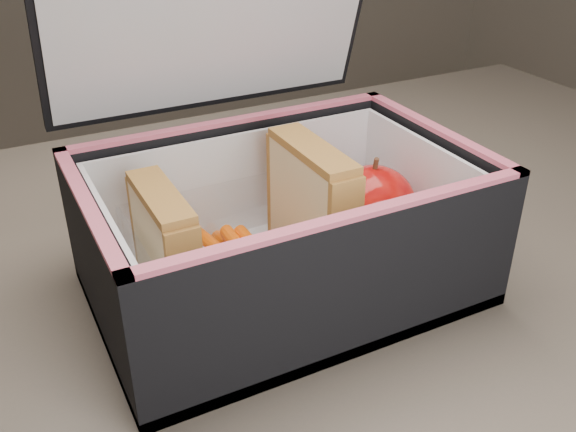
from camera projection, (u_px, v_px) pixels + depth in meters
name	position (u px, v px, depth m)	size (l,w,h in m)	color
kitchen_table	(324.00, 325.00, 0.65)	(1.20, 0.80, 0.75)	brown
lunch_bag	(280.00, 218.00, 0.53)	(0.31, 0.27, 0.31)	black
plastic_tub	(243.00, 253.00, 0.52)	(0.17, 0.12, 0.07)	white
sandwich_left	(166.00, 252.00, 0.48)	(0.03, 0.09, 0.10)	beige
sandwich_right	(311.00, 209.00, 0.53)	(0.03, 0.10, 0.11)	beige
carrot_sticks	(241.00, 261.00, 0.53)	(0.05, 0.13, 0.03)	#EC5306
paper_napkin	(368.00, 243.00, 0.59)	(0.07, 0.07, 0.01)	white
red_apple	(373.00, 205.00, 0.57)	(0.09, 0.09, 0.08)	#8E0005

